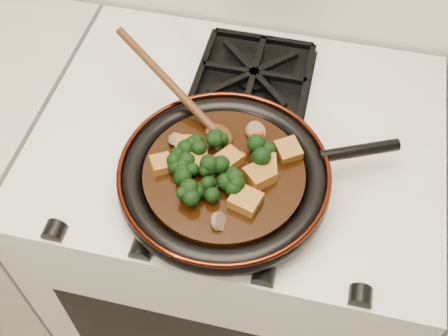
# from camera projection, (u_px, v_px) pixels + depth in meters

# --- Properties ---
(stove) EXTENTS (0.76, 0.60, 0.90)m
(stove) POSITION_uv_depth(u_px,v_px,m) (235.00, 247.00, 1.42)
(stove) COLOR beige
(stove) RESTS_ON ground
(burner_grate_front) EXTENTS (0.23, 0.23, 0.03)m
(burner_grate_front) POSITION_uv_depth(u_px,v_px,m) (222.00, 189.00, 0.96)
(burner_grate_front) COLOR black
(burner_grate_front) RESTS_ON stove
(burner_grate_back) EXTENTS (0.23, 0.23, 0.03)m
(burner_grate_back) POSITION_uv_depth(u_px,v_px,m) (254.00, 76.00, 1.12)
(burner_grate_back) COLOR black
(burner_grate_back) RESTS_ON stove
(skillet) EXTENTS (0.46, 0.36, 0.05)m
(skillet) POSITION_uv_depth(u_px,v_px,m) (225.00, 177.00, 0.94)
(skillet) COLOR black
(skillet) RESTS_ON burner_grate_front
(braising_sauce) EXTENTS (0.27, 0.27, 0.02)m
(braising_sauce) POSITION_uv_depth(u_px,v_px,m) (224.00, 175.00, 0.94)
(braising_sauce) COLOR black
(braising_sauce) RESTS_ON skillet
(tofu_cube_0) EXTENTS (0.05, 0.05, 0.03)m
(tofu_cube_0) POSITION_uv_depth(u_px,v_px,m) (265.00, 166.00, 0.92)
(tofu_cube_0) COLOR #936021
(tofu_cube_0) RESTS_ON braising_sauce
(tofu_cube_1) EXTENTS (0.05, 0.06, 0.03)m
(tofu_cube_1) POSITION_uv_depth(u_px,v_px,m) (288.00, 151.00, 0.94)
(tofu_cube_1) COLOR #936021
(tofu_cube_1) RESTS_ON braising_sauce
(tofu_cube_2) EXTENTS (0.06, 0.06, 0.03)m
(tofu_cube_2) POSITION_uv_depth(u_px,v_px,m) (260.00, 175.00, 0.91)
(tofu_cube_2) COLOR #936021
(tofu_cube_2) RESTS_ON braising_sauce
(tofu_cube_3) EXTENTS (0.06, 0.05, 0.02)m
(tofu_cube_3) POSITION_uv_depth(u_px,v_px,m) (245.00, 201.00, 0.88)
(tofu_cube_3) COLOR #936021
(tofu_cube_3) RESTS_ON braising_sauce
(tofu_cube_4) EXTENTS (0.05, 0.05, 0.03)m
(tofu_cube_4) POSITION_uv_depth(u_px,v_px,m) (196.00, 162.00, 0.93)
(tofu_cube_4) COLOR #936021
(tofu_cube_4) RESTS_ON braising_sauce
(tofu_cube_5) EXTENTS (0.05, 0.05, 0.02)m
(tofu_cube_5) POSITION_uv_depth(u_px,v_px,m) (161.00, 164.00, 0.93)
(tofu_cube_5) COLOR #936021
(tofu_cube_5) RESTS_ON braising_sauce
(tofu_cube_6) EXTENTS (0.05, 0.05, 0.02)m
(tofu_cube_6) POSITION_uv_depth(u_px,v_px,m) (229.00, 160.00, 0.93)
(tofu_cube_6) COLOR #936021
(tofu_cube_6) RESTS_ON braising_sauce
(tofu_cube_7) EXTENTS (0.04, 0.04, 0.02)m
(tofu_cube_7) POSITION_uv_depth(u_px,v_px,m) (186.00, 146.00, 0.95)
(tofu_cube_7) COLOR #936021
(tofu_cube_7) RESTS_ON braising_sauce
(broccoli_floret_0) EXTENTS (0.09, 0.09, 0.06)m
(broccoli_floret_0) POSITION_uv_depth(u_px,v_px,m) (194.00, 148.00, 0.94)
(broccoli_floret_0) COLOR black
(broccoli_floret_0) RESTS_ON braising_sauce
(broccoli_floret_1) EXTENTS (0.07, 0.06, 0.06)m
(broccoli_floret_1) POSITION_uv_depth(u_px,v_px,m) (179.00, 162.00, 0.93)
(broccoli_floret_1) COLOR black
(broccoli_floret_1) RESTS_ON braising_sauce
(broccoli_floret_2) EXTENTS (0.09, 0.08, 0.08)m
(broccoli_floret_2) POSITION_uv_depth(u_px,v_px,m) (183.00, 174.00, 0.91)
(broccoli_floret_2) COLOR black
(broccoli_floret_2) RESTS_ON braising_sauce
(broccoli_floret_3) EXTENTS (0.09, 0.08, 0.07)m
(broccoli_floret_3) POSITION_uv_depth(u_px,v_px,m) (191.00, 193.00, 0.89)
(broccoli_floret_3) COLOR black
(broccoli_floret_3) RESTS_ON braising_sauce
(broccoli_floret_4) EXTENTS (0.06, 0.06, 0.06)m
(broccoli_floret_4) POSITION_uv_depth(u_px,v_px,m) (206.00, 191.00, 0.89)
(broccoli_floret_4) COLOR black
(broccoli_floret_4) RESTS_ON braising_sauce
(broccoli_floret_5) EXTENTS (0.09, 0.09, 0.06)m
(broccoli_floret_5) POSITION_uv_depth(u_px,v_px,m) (260.00, 154.00, 0.93)
(broccoli_floret_5) COLOR black
(broccoli_floret_5) RESTS_ON braising_sauce
(broccoli_floret_6) EXTENTS (0.09, 0.09, 0.07)m
(broccoli_floret_6) POSITION_uv_depth(u_px,v_px,m) (232.00, 182.00, 0.90)
(broccoli_floret_6) COLOR black
(broccoli_floret_6) RESTS_ON braising_sauce
(broccoli_floret_7) EXTENTS (0.08, 0.10, 0.08)m
(broccoli_floret_7) POSITION_uv_depth(u_px,v_px,m) (212.00, 171.00, 0.91)
(broccoli_floret_7) COLOR black
(broccoli_floret_7) RESTS_ON braising_sauce
(broccoli_floret_8) EXTENTS (0.08, 0.08, 0.07)m
(broccoli_floret_8) POSITION_uv_depth(u_px,v_px,m) (218.00, 143.00, 0.95)
(broccoli_floret_8) COLOR black
(broccoli_floret_8) RESTS_ON braising_sauce
(carrot_coin_0) EXTENTS (0.03, 0.03, 0.02)m
(carrot_coin_0) POSITION_uv_depth(u_px,v_px,m) (255.00, 132.00, 0.97)
(carrot_coin_0) COLOR #A72004
(carrot_coin_0) RESTS_ON braising_sauce
(carrot_coin_1) EXTENTS (0.03, 0.03, 0.01)m
(carrot_coin_1) POSITION_uv_depth(u_px,v_px,m) (253.00, 194.00, 0.89)
(carrot_coin_1) COLOR #A72004
(carrot_coin_1) RESTS_ON braising_sauce
(carrot_coin_2) EXTENTS (0.03, 0.03, 0.02)m
(carrot_coin_2) POSITION_uv_depth(u_px,v_px,m) (238.00, 157.00, 0.94)
(carrot_coin_2) COLOR #A72004
(carrot_coin_2) RESTS_ON braising_sauce
(carrot_coin_3) EXTENTS (0.03, 0.03, 0.01)m
(carrot_coin_3) POSITION_uv_depth(u_px,v_px,m) (206.00, 188.00, 0.90)
(carrot_coin_3) COLOR #A72004
(carrot_coin_3) RESTS_ON braising_sauce
(mushroom_slice_0) EXTENTS (0.04, 0.04, 0.02)m
(mushroom_slice_0) POSITION_uv_depth(u_px,v_px,m) (179.00, 140.00, 0.96)
(mushroom_slice_0) COLOR brown
(mushroom_slice_0) RESTS_ON braising_sauce
(mushroom_slice_1) EXTENTS (0.04, 0.04, 0.03)m
(mushroom_slice_1) POSITION_uv_depth(u_px,v_px,m) (178.00, 141.00, 0.96)
(mushroom_slice_1) COLOR brown
(mushroom_slice_1) RESTS_ON braising_sauce
(mushroom_slice_2) EXTENTS (0.02, 0.03, 0.03)m
(mushroom_slice_2) POSITION_uv_depth(u_px,v_px,m) (219.00, 221.00, 0.86)
(mushroom_slice_2) COLOR brown
(mushroom_slice_2) RESTS_ON braising_sauce
(mushroom_slice_3) EXTENTS (0.04, 0.04, 0.02)m
(mushroom_slice_3) POSITION_uv_depth(u_px,v_px,m) (256.00, 131.00, 0.97)
(mushroom_slice_3) COLOR brown
(mushroom_slice_3) RESTS_ON braising_sauce
(wooden_spoon) EXTENTS (0.15, 0.11, 0.27)m
(wooden_spoon) POSITION_uv_depth(u_px,v_px,m) (188.00, 102.00, 0.98)
(wooden_spoon) COLOR #44260E
(wooden_spoon) RESTS_ON braising_sauce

